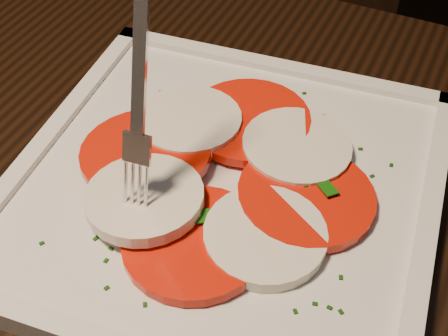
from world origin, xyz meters
The scene contains 5 objects.
table centered at (0.19, 0.23, 0.65)m, with size 1.25×0.88×0.75m.
chair centered at (0.11, 0.92, 0.53)m, with size 0.52×0.52×0.93m.
plate centered at (0.24, 0.32, 0.76)m, with size 0.32×0.32×0.01m, color silver.
caprese_salad centered at (0.24, 0.32, 0.77)m, with size 0.23×0.25×0.03m.
fork centered at (0.19, 0.29, 0.87)m, with size 0.02×0.06×0.17m, color white, non-canonical shape.
Camera 1 is at (0.35, 0.02, 1.11)m, focal length 50.00 mm.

